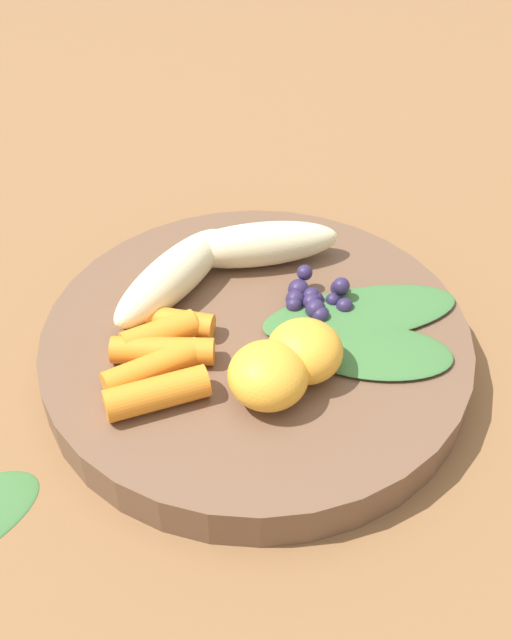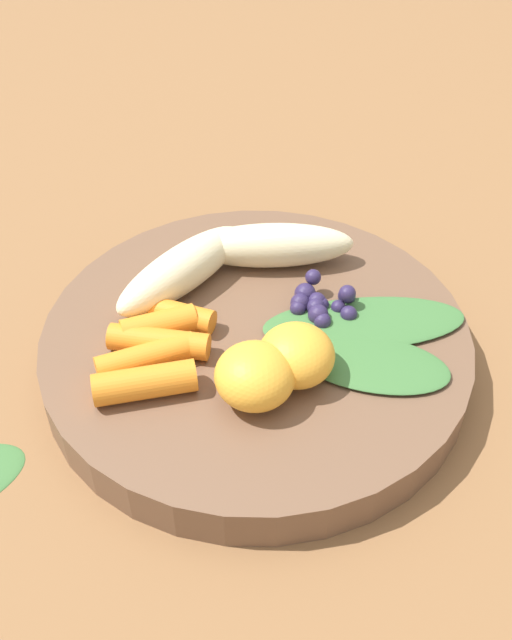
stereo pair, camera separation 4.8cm
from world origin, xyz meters
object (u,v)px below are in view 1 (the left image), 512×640
at_px(banana_peeled_right, 258,245).
at_px(orange_segment_near, 305,351).
at_px(bowl, 256,347).
at_px(banana_peeled_left, 173,276).

distance_m(banana_peeled_right, orange_segment_near, 0.11).
bearing_deg(bowl, banana_peeled_right, 166.67).
height_order(bowl, banana_peeled_right, banana_peeled_right).
bearing_deg(orange_segment_near, banana_peeled_right, -177.93).
height_order(banana_peeled_right, orange_segment_near, orange_segment_near).
height_order(banana_peeled_left, orange_segment_near, orange_segment_near).
relative_size(bowl, orange_segment_near, 6.05).
bearing_deg(banana_peeled_right, bowl, 78.81).
bearing_deg(banana_peeled_left, bowl, 88.51).
distance_m(banana_peeled_left, orange_segment_near, 0.11).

